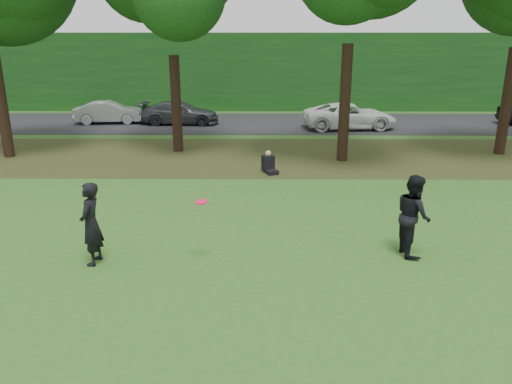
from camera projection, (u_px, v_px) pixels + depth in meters
ground at (224, 329)px, 8.88m from camera, size 120.00×120.00×0.00m
leaf_litter at (245, 156)px, 21.25m from camera, size 60.00×7.00×0.01m
street at (249, 123)px, 28.86m from camera, size 70.00×7.00×0.02m
far_hedge at (251, 71)px, 33.81m from camera, size 70.00×3.00×5.00m
player_left at (91, 224)px, 11.13m from camera, size 0.50×0.73×1.92m
player_right at (413, 215)px, 11.63m from camera, size 0.81×1.00×1.94m
parked_cars at (225, 113)px, 28.01m from camera, size 39.47×3.89×1.44m
frisbee at (202, 202)px, 11.02m from camera, size 0.31×0.30×0.08m
seated_person at (269, 164)px, 18.67m from camera, size 0.66×0.83×0.83m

